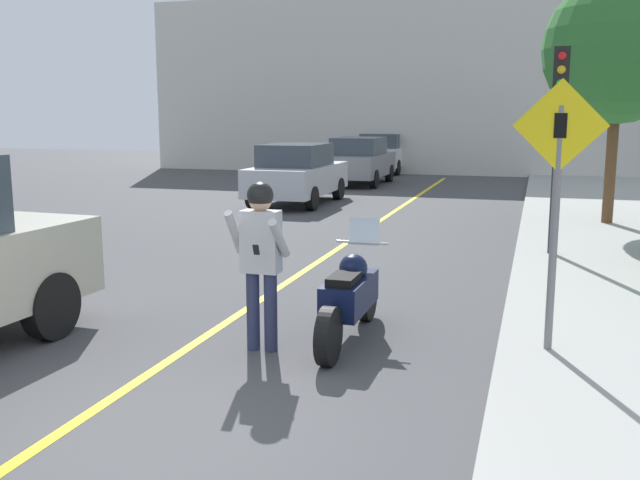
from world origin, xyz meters
name	(u,v)px	position (x,y,z in m)	size (l,w,h in m)	color
ground_plane	(119,449)	(0.00, 0.00, 0.00)	(80.00, 80.00, 0.00)	#424244
road_center_line	(299,274)	(-0.60, 6.00, 0.00)	(0.12, 36.00, 0.01)	yellow
building_backdrop	(468,84)	(0.00, 26.00, 3.73)	(28.00, 1.20, 7.45)	beige
motorcycle	(350,297)	(0.99, 3.05, 0.50)	(0.62, 2.26, 1.29)	black
person_biker	(261,248)	(0.19, 2.44, 1.12)	(0.59, 0.49, 1.80)	#282D4C
crossing_sign	(557,190)	(3.10, 3.05, 1.75)	(0.91, 0.08, 2.72)	slate
traffic_light	(559,111)	(3.20, 8.43, 2.54)	(0.26, 0.30, 3.48)	#2D2D30
street_tree	(619,49)	(4.44, 12.55, 3.86)	(3.20, 3.20, 5.36)	brown
parked_car_silver	(297,173)	(-3.53, 14.54, 0.86)	(1.88, 4.20, 1.68)	black
parked_car_grey	(359,161)	(-3.22, 20.54, 0.86)	(1.88, 4.20, 1.68)	black
parked_car_white	(384,153)	(-3.49, 25.96, 0.86)	(1.88, 4.20, 1.68)	black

